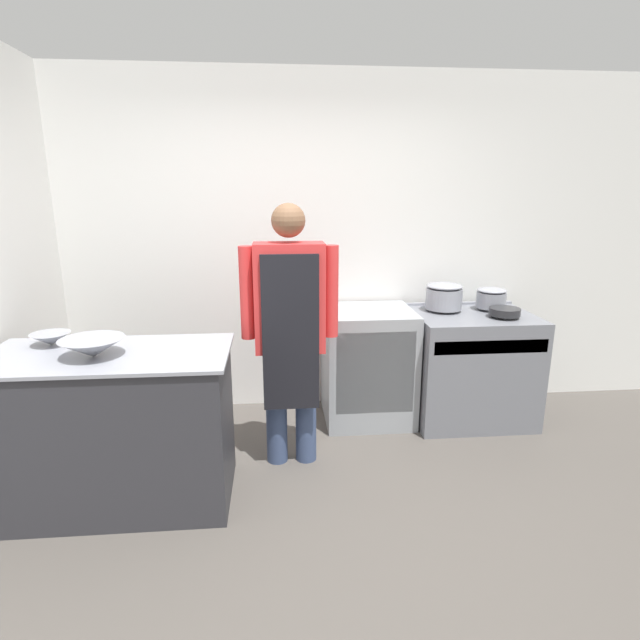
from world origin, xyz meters
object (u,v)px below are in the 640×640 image
mixing_bowl (93,348)px  stock_pot (444,296)px  saute_pan (505,312)px  person_cook (290,322)px  stove (470,366)px  fridge_unit (368,365)px  sauce_pot (491,298)px

mixing_bowl → stock_pot: stock_pot is taller
mixing_bowl → saute_pan: bearing=17.2°
person_cook → saute_pan: 1.69m
mixing_bowl → stove: bearing=20.8°
fridge_unit → stock_pot: size_ratio=3.15×
fridge_unit → saute_pan: (1.00, -0.19, 0.46)m
person_cook → stock_pot: bearing=28.8°
stove → person_cook: person_cook is taller
stove → sauce_pot: sauce_pot is taller
fridge_unit → stove: bearing=-4.5°
stove → mixing_bowl: mixing_bowl is taller
stove → person_cook: bearing=-159.0°
person_cook → saute_pan: bearing=14.8°
person_cook → fridge_unit: bearing=44.5°
fridge_unit → saute_pan: saute_pan is taller
person_cook → mixing_bowl: bearing=-159.4°
fridge_unit → person_cook: (-0.63, -0.62, 0.53)m
stock_pot → saute_pan: 0.47m
stove → sauce_pot: size_ratio=3.98×
person_cook → stock_pot: (1.24, 0.68, 0.01)m
saute_pan → fridge_unit: bearing=169.3°
stove → mixing_bowl: 2.76m
stock_pot → fridge_unit: bearing=-174.2°
stove → sauce_pot: (0.18, 0.13, 0.53)m
sauce_pot → stock_pot: bearing=180.0°
mixing_bowl → sauce_pot: bearing=21.8°
fridge_unit → person_cook: bearing=-135.5°
stove → mixing_bowl: (-2.53, -0.96, 0.54)m
fridge_unit → stock_pot: (0.61, 0.06, 0.54)m
stove → fridge_unit: 0.82m
mixing_bowl → sauce_pot: 2.92m
stock_pot → saute_pan: (0.39, -0.25, -0.08)m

